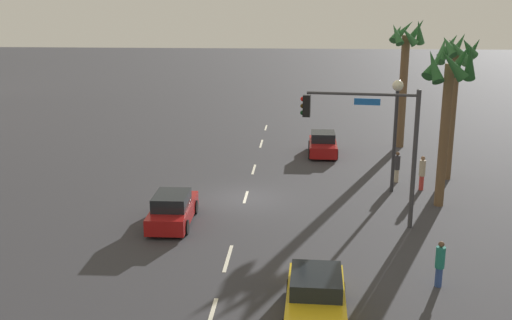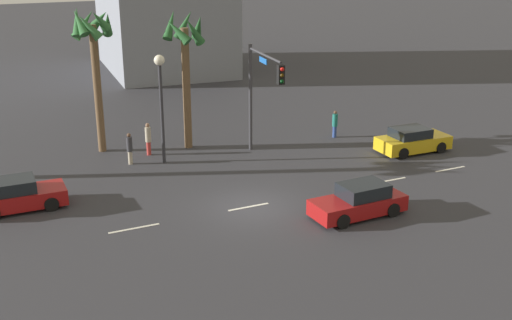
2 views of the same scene
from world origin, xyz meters
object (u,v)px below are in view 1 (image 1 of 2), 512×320
Objects in this scene: pedestrian_1 at (422,172)px; palm_tree_0 at (405,59)px; car_0 at (173,209)px; streetlamp at (396,114)px; palm_tree_2 at (455,69)px; car_2 at (316,299)px; palm_tree_1 at (448,90)px; car_1 at (323,144)px; traffic_signal at (375,134)px; pedestrian_0 at (440,263)px; pedestrian_2 at (397,166)px.

pedestrian_1 is 0.21× the size of palm_tree_0.
streetlamp is at bearing 117.76° from car_0.
palm_tree_2 is at bearing 9.75° from palm_tree_0.
palm_tree_1 is (-11.24, 6.29, 5.04)m from car_2.
car_0 is 17.08m from palm_tree_2.
pedestrian_1 is at bearing 33.57° from car_1.
pedestrian_1 is 11.28m from palm_tree_0.
traffic_signal is 7.05m from pedestrian_1.
palm_tree_1 reaches higher than streetlamp.
palm_tree_2 is at bearing 52.69° from car_1.
palm_tree_0 is at bearing 164.90° from car_2.
traffic_signal is 3.64× the size of pedestrian_0.
traffic_signal is 3.51× the size of pedestrian_2.
pedestrian_1 is 5.35m from palm_tree_1.
pedestrian_1 reaches higher than car_1.
car_1 is 19.01m from pedestrian_0.
palm_tree_0 is (-15.46, 3.77, 1.92)m from traffic_signal.
car_2 is 2.53× the size of pedestrian_0.
traffic_signal is at bearing -18.30° from streetlamp.
pedestrian_0 is 0.21× the size of palm_tree_2.
car_0 is at bearing -28.18° from car_1.
car_1 is at bearing -147.74° from pedestrian_2.
pedestrian_2 is (-12.62, 0.50, 0.04)m from pedestrian_0.
car_2 is at bearing -23.27° from pedestrian_1.
pedestrian_1 is (-0.38, 1.60, -3.15)m from streetlamp.
car_1 is 0.65× the size of traffic_signal.
pedestrian_2 is at bearing -159.19° from palm_tree_1.
palm_tree_1 reaches higher than pedestrian_0.
streetlamp is 3.30m from palm_tree_1.
car_0 is 2.46× the size of pedestrian_2.
pedestrian_2 is 6.31m from palm_tree_1.
car_0 is at bearing -62.24° from streetlamp.
pedestrian_1 is (-11.27, 1.59, 0.10)m from pedestrian_0.
palm_tree_1 is at bearing 128.50° from traffic_signal.
pedestrian_1 is 1.74m from pedestrian_2.
car_0 is 0.52× the size of palm_tree_2.
car_2 is (21.19, -0.97, -0.00)m from car_1.
palm_tree_0 is at bearing 179.38° from palm_tree_1.
car_1 is at bearing 177.37° from car_2.
palm_tree_0 reaches higher than streetlamp.
pedestrian_2 reaches higher than pedestrian_0.
pedestrian_2 is at bearing 162.29° from car_2.
streetlamp is 10.83m from palm_tree_0.
traffic_signal is at bearing 162.35° from car_2.
palm_tree_1 is 5.03m from palm_tree_2.
palm_tree_1 is (2.51, 0.37, 4.71)m from pedestrian_1.
car_1 is at bearing 151.82° from car_0.
pedestrian_2 is 0.21× the size of palm_tree_2.
pedestrian_1 reaches higher than pedestrian_2.
palm_tree_0 is 1.08× the size of palm_tree_2.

